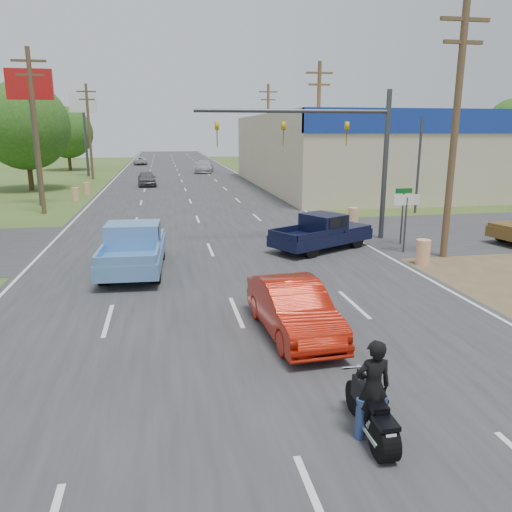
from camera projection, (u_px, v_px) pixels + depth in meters
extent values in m
cube|color=#2D2D30|center=(185.00, 190.00, 45.00)|extent=(15.00, 180.00, 0.02)
cube|color=#2D2D30|center=(206.00, 240.00, 24.02)|extent=(120.00, 10.00, 0.02)
cube|color=#B7A88C|center=(506.00, 150.00, 49.85)|extent=(50.00, 28.00, 6.60)
cylinder|color=#4C3823|center=(454.00, 134.00, 19.71)|extent=(0.28, 0.28, 10.00)
cube|color=#4C3823|center=(465.00, 19.00, 18.69)|extent=(2.00, 0.14, 0.14)
cube|color=#4C3823|center=(463.00, 42.00, 18.89)|extent=(1.60, 0.14, 0.14)
cylinder|color=#4C3823|center=(318.00, 133.00, 36.88)|extent=(0.28, 0.28, 10.00)
cube|color=#4C3823|center=(320.00, 73.00, 35.86)|extent=(2.00, 0.14, 0.14)
cube|color=#4C3823|center=(319.00, 85.00, 36.06)|extent=(1.60, 0.14, 0.14)
cylinder|color=#4C3823|center=(268.00, 132.00, 54.05)|extent=(0.28, 0.28, 10.00)
cube|color=#4C3823|center=(268.00, 92.00, 53.03)|extent=(2.00, 0.14, 0.14)
cube|color=#4C3823|center=(268.00, 100.00, 53.23)|extent=(1.60, 0.14, 0.14)
cylinder|color=#4C3823|center=(36.00, 133.00, 30.67)|extent=(0.28, 0.28, 10.00)
cube|color=#4C3823|center=(28.00, 61.00, 29.65)|extent=(2.00, 0.14, 0.14)
cube|color=#4C3823|center=(30.00, 75.00, 29.84)|extent=(1.60, 0.14, 0.14)
cylinder|color=#4C3823|center=(89.00, 132.00, 53.56)|extent=(0.28, 0.28, 10.00)
cube|color=#4C3823|center=(86.00, 91.00, 52.54)|extent=(2.00, 0.14, 0.14)
cube|color=#4C3823|center=(87.00, 99.00, 52.74)|extent=(1.60, 0.14, 0.14)
cylinder|color=#422D19|center=(30.00, 172.00, 44.14)|extent=(0.44, 0.44, 3.24)
sphere|color=#1E4614|center=(25.00, 126.00, 43.18)|extent=(7.56, 7.56, 7.56)
cylinder|color=#422D19|center=(69.00, 160.00, 66.95)|extent=(0.44, 0.44, 2.88)
sphere|color=#1E4614|center=(67.00, 133.00, 66.10)|extent=(6.72, 6.72, 6.72)
cylinder|color=#422D19|center=(510.00, 152.00, 82.89)|extent=(0.44, 0.44, 3.60)
cylinder|color=#422D19|center=(320.00, 148.00, 102.35)|extent=(0.44, 0.44, 3.42)
sphere|color=#1E4614|center=(320.00, 127.00, 101.33)|extent=(7.98, 7.98, 7.98)
cylinder|color=#422D19|center=(7.00, 149.00, 91.72)|extent=(0.44, 0.44, 3.78)
sphere|color=#1E4614|center=(4.00, 123.00, 90.59)|extent=(8.82, 8.82, 8.82)
cylinder|color=orange|center=(423.00, 252.00, 19.59)|extent=(0.56, 0.56, 1.00)
cylinder|color=orange|center=(353.00, 217.00, 27.77)|extent=(0.56, 0.56, 1.00)
cylinder|color=orange|center=(75.00, 194.00, 37.66)|extent=(0.56, 0.56, 1.00)
cylinder|color=orange|center=(87.00, 188.00, 41.53)|extent=(0.56, 0.56, 1.00)
cylinder|color=#3F3F44|center=(35.00, 141.00, 34.43)|extent=(0.30, 0.30, 9.00)
cube|color=#B21414|center=(29.00, 84.00, 33.53)|extent=(3.00, 0.35, 2.00)
cylinder|color=#3F3F44|center=(86.00, 137.00, 57.32)|extent=(0.30, 0.30, 9.00)
cube|color=white|center=(83.00, 103.00, 56.42)|extent=(3.00, 0.35, 2.00)
cylinder|color=#3F3F44|center=(405.00, 225.00, 21.36)|extent=(0.08, 0.08, 2.40)
cube|color=white|center=(407.00, 200.00, 21.09)|extent=(1.20, 0.05, 0.45)
cylinder|color=#3F3F44|center=(402.00, 219.00, 22.90)|extent=(0.08, 0.08, 2.40)
cube|color=#0C591E|center=(404.00, 191.00, 22.58)|extent=(0.80, 0.04, 0.22)
cylinder|color=#3F3F44|center=(385.00, 166.00, 23.72)|extent=(0.24, 0.24, 7.00)
cylinder|color=#3F3F44|center=(294.00, 111.00, 22.32)|extent=(9.00, 0.18, 0.18)
imported|color=gold|center=(347.00, 122.00, 22.87)|extent=(0.18, 0.40, 1.10)
imported|color=gold|center=(283.00, 121.00, 22.34)|extent=(0.18, 0.40, 1.10)
imported|color=gold|center=(217.00, 121.00, 21.81)|extent=(0.18, 0.40, 1.10)
imported|color=#9C1507|center=(293.00, 309.00, 12.75)|extent=(1.76, 4.33, 1.40)
cylinder|color=black|center=(385.00, 442.00, 7.94)|extent=(0.31, 0.63, 0.63)
cylinder|color=black|center=(354.00, 397.00, 9.26)|extent=(0.12, 0.63, 0.63)
cube|color=black|center=(368.00, 403.00, 8.56)|extent=(0.23, 1.15, 0.29)
cube|color=black|center=(364.00, 386.00, 8.74)|extent=(0.26, 0.53, 0.21)
cube|color=black|center=(376.00, 403.00, 8.25)|extent=(0.29, 0.53, 0.10)
cylinder|color=white|center=(359.00, 367.00, 8.96)|extent=(0.62, 0.06, 0.05)
cube|color=white|center=(391.00, 438.00, 7.69)|extent=(0.17, 0.02, 0.11)
imported|color=black|center=(373.00, 393.00, 8.35)|extent=(0.63, 0.42, 1.71)
cylinder|color=black|center=(116.00, 251.00, 20.15)|extent=(0.36, 0.86, 0.84)
cylinder|color=black|center=(161.00, 250.00, 20.38)|extent=(0.36, 0.86, 0.84)
cylinder|color=black|center=(103.00, 273.00, 16.99)|extent=(0.36, 0.86, 0.84)
cylinder|color=black|center=(156.00, 271.00, 17.22)|extent=(0.36, 0.86, 0.84)
cube|color=#5F91CD|center=(134.00, 254.00, 18.63)|extent=(2.37, 5.57, 0.55)
cube|color=#5F91CD|center=(138.00, 236.00, 20.12)|extent=(2.10, 2.18, 0.19)
cube|color=#5F91CD|center=(133.00, 235.00, 18.56)|extent=(2.02, 1.74, 0.89)
cube|color=black|center=(133.00, 231.00, 18.52)|extent=(2.04, 1.41, 0.47)
cube|color=#5F91CD|center=(125.00, 261.00, 15.95)|extent=(1.94, 0.18, 0.32)
cylinder|color=black|center=(330.00, 235.00, 23.56)|extent=(0.78, 0.60, 0.74)
cylinder|color=black|center=(356.00, 240.00, 22.39)|extent=(0.78, 0.60, 0.74)
cylinder|color=black|center=(285.00, 243.00, 21.79)|extent=(0.78, 0.60, 0.74)
cylinder|color=black|center=(311.00, 249.00, 20.62)|extent=(0.78, 0.60, 0.74)
cube|color=black|center=(321.00, 237.00, 22.04)|extent=(5.11, 3.94, 0.48)
cube|color=black|center=(343.00, 226.00, 22.85)|extent=(2.45, 2.42, 0.17)
cube|color=black|center=(323.00, 223.00, 21.95)|extent=(2.08, 2.19, 0.79)
cube|color=black|center=(323.00, 220.00, 21.91)|extent=(1.85, 2.08, 0.42)
cube|color=black|center=(282.00, 236.00, 20.50)|extent=(0.88, 1.53, 0.28)
cylinder|color=black|center=(502.00, 234.00, 23.72)|extent=(0.80, 0.44, 0.75)
imported|color=#555459|center=(147.00, 179.00, 47.92)|extent=(1.93, 4.27, 1.42)
imported|color=#B4B5BA|center=(204.00, 166.00, 63.50)|extent=(3.02, 5.74, 1.59)
imported|color=#B8B8B8|center=(140.00, 161.00, 78.44)|extent=(2.37, 4.51, 1.21)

